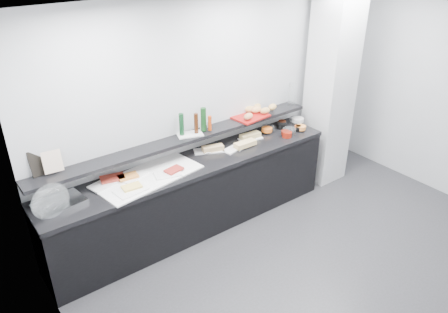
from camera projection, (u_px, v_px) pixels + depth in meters
ground at (341, 280)px, 4.57m from camera, size 5.00×5.00×0.00m
back_wall at (226, 104)px, 5.36m from camera, size 5.00×0.02×2.70m
ceiling at (386, 13)px, 3.31m from camera, size 5.00×5.00×0.00m
column at (330, 88)px, 5.91m from camera, size 0.50×0.50×2.70m
buffet_cabinet at (195, 197)px, 5.20m from camera, size 3.60×0.60×0.85m
counter_top at (193, 164)px, 5.00m from camera, size 3.62×0.62×0.05m
wall_shelf at (184, 139)px, 5.00m from camera, size 3.60×0.25×0.04m
cloche_base at (60, 204)px, 4.20m from camera, size 0.50×0.37×0.04m
cloche_dome at (51, 201)px, 4.05m from camera, size 0.46×0.39×0.34m
linen_runner at (149, 176)px, 4.68m from camera, size 1.20×0.70×0.01m
platter_meat_a at (102, 185)px, 4.50m from camera, size 0.30×0.24×0.01m
food_meat_a at (112, 178)px, 4.59m from camera, size 0.28×0.21×0.02m
platter_salmon at (132, 176)px, 4.67m from camera, size 0.35×0.30×0.01m
food_salmon at (128, 176)px, 4.62m from camera, size 0.22×0.16×0.02m
platter_cheese at (131, 190)px, 4.41m from camera, size 0.34×0.25×0.01m
food_cheese at (132, 187)px, 4.43m from camera, size 0.20×0.14×0.02m
platter_meat_b at (168, 174)px, 4.70m from camera, size 0.32×0.25×0.01m
food_meat_b at (174, 170)px, 4.74m from camera, size 0.22×0.16×0.02m
sandwich_plate_left at (209, 151)px, 5.23m from camera, size 0.39×0.29×0.01m
sandwich_food_left at (213, 148)px, 5.20m from camera, size 0.27×0.16×0.06m
tongs_left at (211, 152)px, 5.17m from camera, size 0.16×0.02×0.01m
sandwich_plate_mid at (234, 148)px, 5.28m from camera, size 0.34×0.20×0.01m
sandwich_food_mid at (245, 144)px, 5.30m from camera, size 0.28×0.11×0.06m
tongs_mid at (242, 149)px, 5.23m from camera, size 0.15×0.06×0.01m
sandwich_plate_right at (250, 139)px, 5.52m from camera, size 0.33×0.19×0.01m
sandwich_food_right at (250, 136)px, 5.51m from camera, size 0.28×0.13×0.06m
tongs_right at (258, 137)px, 5.54m from camera, size 0.16×0.05×0.01m
bowl_glass_fruit at (268, 129)px, 5.73m from camera, size 0.20×0.20×0.07m
fill_glass_fruit at (267, 130)px, 5.68m from camera, size 0.14×0.14×0.05m
bowl_black_jam at (281, 126)px, 5.81m from camera, size 0.14×0.14×0.07m
fill_black_jam at (282, 123)px, 5.88m from camera, size 0.12×0.12×0.05m
bowl_glass_cream at (296, 121)px, 5.97m from camera, size 0.20×0.20×0.07m
fill_glass_cream at (298, 120)px, 5.96m from camera, size 0.19×0.19×0.05m
bowl_red_jam at (287, 134)px, 5.57m from camera, size 0.12×0.12×0.07m
fill_red_jam at (286, 133)px, 5.59m from camera, size 0.13×0.13×0.05m
bowl_glass_salmon at (289, 131)px, 5.66m from camera, size 0.18×0.18×0.07m
fill_glass_salmon at (301, 128)px, 5.73m from camera, size 0.15×0.15×0.05m
bowl_black_fruit at (300, 128)px, 5.74m from camera, size 0.16×0.16×0.07m
fill_black_fruit at (298, 127)px, 5.74m from camera, size 0.10×0.10×0.05m
framed_print at (42, 161)px, 4.20m from camera, size 0.25×0.11×0.26m
print_art at (52, 162)px, 4.19m from camera, size 0.19×0.07×0.22m
condiment_tray at (190, 134)px, 5.05m from camera, size 0.33×0.26×0.01m
bottle_green_a at (181, 124)px, 4.96m from camera, size 0.07×0.07×0.26m
bottle_brown at (196, 123)px, 5.01m from camera, size 0.06×0.06×0.24m
bottle_green_b at (203, 119)px, 5.06m from camera, size 0.08×0.08×0.28m
bottle_hot at (210, 123)px, 5.09m from camera, size 0.05×0.05×0.18m
shaker_salt at (201, 127)px, 5.12m from camera, size 0.04×0.04×0.07m
shaker_pepper at (208, 124)px, 5.20m from camera, size 0.04×0.04×0.07m
bread_tray at (251, 117)px, 5.51m from camera, size 0.47×0.36×0.02m
bread_roll_n at (250, 109)px, 5.60m from camera, size 0.17×0.14×0.08m
bread_roll_ne at (257, 107)px, 5.67m from camera, size 0.16×0.13×0.08m
bread_roll_sw at (248, 116)px, 5.38m from camera, size 0.17×0.14×0.08m
bread_roll_s at (265, 111)px, 5.55m from camera, size 0.15×0.11×0.08m
bread_roll_se at (272, 107)px, 5.67m from camera, size 0.16×0.13×0.08m
bread_roll_midw at (256, 110)px, 5.58m from camera, size 0.17×0.13×0.08m
bread_roll_mide at (256, 110)px, 5.59m from camera, size 0.17×0.13×0.08m
carafe at (292, 94)px, 5.84m from camera, size 0.14×0.14×0.30m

